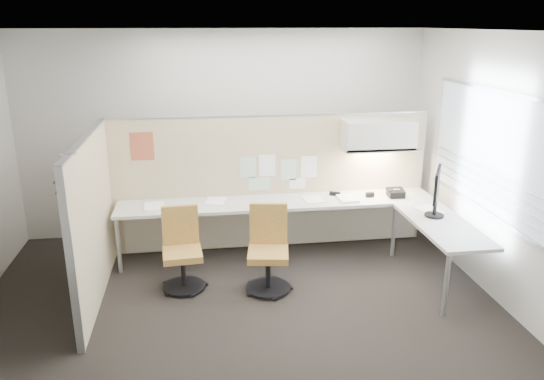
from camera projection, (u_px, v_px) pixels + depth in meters
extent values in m
cube|color=black|center=(240.00, 308.00, 5.59)|extent=(5.50, 4.50, 0.01)
cube|color=white|center=(235.00, 30.00, 4.74)|extent=(5.50, 4.50, 0.01)
cube|color=beige|center=(224.00, 134.00, 7.29)|extent=(5.50, 0.02, 2.80)
cube|color=beige|center=(269.00, 291.00, 3.04)|extent=(5.50, 0.02, 2.80)
cube|color=beige|center=(500.00, 170.00, 5.54)|extent=(0.02, 4.50, 2.80)
cube|color=#ACBAC8|center=(499.00, 156.00, 5.49)|extent=(0.01, 2.80, 1.30)
cube|color=beige|center=(271.00, 183.00, 6.91)|extent=(4.10, 0.06, 1.75)
cube|color=beige|center=(93.00, 220.00, 5.59)|extent=(0.06, 2.20, 1.75)
cube|color=beige|center=(278.00, 203.00, 6.66)|extent=(4.00, 0.60, 0.04)
cube|color=beige|center=(443.00, 225.00, 5.91)|extent=(0.60, 1.47, 0.04)
cube|color=beige|center=(275.00, 222.00, 7.02)|extent=(3.90, 0.02, 0.64)
cylinder|color=#A5A8AA|center=(119.00, 246.00, 6.27)|extent=(0.05, 0.05, 0.69)
cylinder|color=#A5A8AA|center=(446.00, 285.00, 5.34)|extent=(0.05, 0.05, 0.69)
cylinder|color=#A5A8AA|center=(394.00, 231.00, 6.73)|extent=(0.05, 0.05, 0.69)
cube|color=beige|center=(378.00, 135.00, 6.70)|extent=(0.90, 0.36, 0.38)
cube|color=#FFEABF|center=(377.00, 151.00, 6.77)|extent=(0.60, 0.06, 0.02)
cube|color=#8CBF8C|center=(248.00, 168.00, 6.77)|extent=(0.21, 0.00, 0.28)
cube|color=white|center=(267.00, 165.00, 6.80)|extent=(0.21, 0.00, 0.28)
cube|color=#8CBF8C|center=(289.00, 170.00, 6.86)|extent=(0.21, 0.00, 0.28)
cube|color=white|center=(309.00, 167.00, 6.88)|extent=(0.21, 0.00, 0.28)
cube|color=#8CBF8C|center=(259.00, 184.00, 6.86)|extent=(0.28, 0.00, 0.18)
cube|color=white|center=(297.00, 183.00, 6.93)|extent=(0.21, 0.00, 0.14)
cube|color=#FF5620|center=(142.00, 146.00, 6.50)|extent=(0.28, 0.00, 0.35)
cylinder|color=black|center=(184.00, 286.00, 5.98)|extent=(0.48, 0.48, 0.03)
cylinder|color=black|center=(183.00, 271.00, 5.93)|extent=(0.06, 0.06, 0.37)
cube|color=tan|center=(182.00, 254.00, 5.86)|extent=(0.45, 0.45, 0.07)
cube|color=tan|center=(180.00, 225.00, 5.97)|extent=(0.41, 0.08, 0.46)
cylinder|color=black|center=(268.00, 288.00, 5.94)|extent=(0.50, 0.50, 0.03)
cylinder|color=black|center=(268.00, 272.00, 5.89)|extent=(0.06, 0.06, 0.38)
cube|color=tan|center=(268.00, 254.00, 5.82)|extent=(0.50, 0.50, 0.08)
cube|color=tan|center=(268.00, 224.00, 5.94)|extent=(0.43, 0.12, 0.48)
cylinder|color=black|center=(434.00, 215.00, 6.12)|extent=(0.22, 0.22, 0.02)
cylinder|color=black|center=(435.00, 207.00, 6.09)|extent=(0.04, 0.04, 0.20)
cube|color=black|center=(437.00, 185.00, 6.00)|extent=(0.28, 0.48, 0.35)
cube|color=black|center=(437.00, 185.00, 6.00)|extent=(0.23, 0.43, 0.31)
cube|color=black|center=(396.00, 193.00, 6.80)|extent=(0.21, 0.20, 0.12)
cylinder|color=black|center=(389.00, 190.00, 6.80)|extent=(0.04, 0.17, 0.04)
cube|color=black|center=(335.00, 194.00, 6.86)|extent=(0.14, 0.09, 0.05)
cube|color=black|center=(370.00, 195.00, 6.80)|extent=(0.11, 0.07, 0.06)
cube|color=silver|center=(68.00, 154.00, 4.63)|extent=(0.14, 0.02, 0.02)
cylinder|color=silver|center=(61.00, 164.00, 4.64)|extent=(0.02, 0.02, 0.14)
cube|color=#AD7F4C|center=(62.00, 178.00, 4.68)|extent=(0.02, 0.39, 0.12)
cube|color=#AD7F4C|center=(60.00, 181.00, 4.72)|extent=(0.02, 0.39, 0.12)
cube|color=#AFADB8|center=(67.00, 239.00, 4.81)|extent=(0.01, 0.07, 0.98)
cube|color=white|center=(154.00, 207.00, 6.41)|extent=(0.25, 0.32, 0.03)
cube|color=white|center=(215.00, 201.00, 6.62)|extent=(0.29, 0.34, 0.02)
cube|color=white|center=(313.00, 199.00, 6.69)|extent=(0.25, 0.31, 0.01)
cube|color=white|center=(348.00, 199.00, 6.70)|extent=(0.24, 0.30, 0.03)
cube|color=white|center=(428.00, 210.00, 6.29)|extent=(0.30, 0.35, 0.02)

